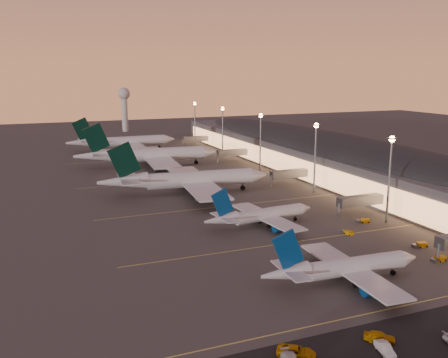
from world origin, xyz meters
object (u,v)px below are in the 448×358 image
baggage_tug_b (420,245)px  airliner_wide_near (186,180)px  service_van_b (379,337)px  service_van_c (385,349)px  baggage_tug_a (439,259)px  baggage_tug_c (363,221)px  airliner_narrow_south (343,268)px  airliner_wide_far (122,142)px  airliner_narrow_north (260,215)px  radar_tower (124,102)px  airliner_wide_mid (148,155)px  baggage_tug_d (348,232)px  service_van_f (296,352)px

baggage_tug_b → airliner_wide_near: bearing=122.8°
service_van_b → service_van_c: size_ratio=1.03×
airliner_wide_near → baggage_tug_a: bearing=-62.5°
baggage_tug_c → service_van_c: service_van_c is taller
airliner_narrow_south → airliner_wide_far: 199.28m
airliner_narrow_north → baggage_tug_b: airliner_narrow_north is taller
radar_tower → baggage_tug_a: size_ratio=7.92×
airliner_wide_mid → service_van_c: (-3.62, -171.13, -4.73)m
service_van_b → airliner_wide_far: bearing=39.4°
airliner_narrow_south → airliner_wide_mid: size_ratio=0.56×
service_van_b → baggage_tug_b: bearing=-10.8°
airliner_wide_mid → baggage_tug_a: 148.24m
airliner_narrow_south → service_van_b: (-8.15, -22.00, -2.58)m
airliner_narrow_north → airliner_wide_far: airliner_wide_far is taller
airliner_wide_near → service_van_c: bearing=-86.3°
airliner_narrow_north → airliner_wide_mid: 103.86m
airliner_narrow_north → baggage_tug_d: 24.90m
baggage_tug_d → baggage_tug_b: bearing=24.7°
radar_tower → baggage_tug_b: 282.03m
baggage_tug_d → service_van_b: size_ratio=0.74×
airliner_narrow_south → baggage_tug_a: (28.65, 1.79, -2.91)m
service_van_c → baggage_tug_a: bearing=49.1°
baggage_tug_a → baggage_tug_d: size_ratio=1.09×
airliner_narrow_south → airliner_wide_near: bearing=97.2°
airliner_wide_mid → baggage_tug_d: bearing=-72.3°
baggage_tug_a → baggage_tug_c: 32.39m
service_van_b → service_van_f: bearing=124.8°
airliner_wide_mid → baggage_tug_d: (26.97, -119.04, -5.06)m
airliner_narrow_north → baggage_tug_b: 43.50m
airliner_wide_mid → service_van_f: bearing=-90.9°
airliner_narrow_south → airliner_wide_far: size_ratio=0.61×
airliner_narrow_south → service_van_b: size_ratio=7.33×
baggage_tug_c → airliner_wide_near: bearing=148.7°
airliner_narrow_south → radar_tower: bearing=90.9°
service_van_b → baggage_tug_a: bearing=-17.6°
airliner_wide_near → baggage_tug_b: 85.88m
airliner_wide_mid → service_van_b: bearing=-85.7°
airliner_narrow_north → baggage_tug_a: size_ratio=8.72×
service_van_c → airliner_wide_far: bearing=103.5°
airliner_narrow_south → airliner_wide_near: 88.29m
baggage_tug_c → baggage_tug_a: bearing=-71.8°
baggage_tug_a → airliner_narrow_south: bearing=177.8°
service_van_f → service_van_c: bearing=-69.9°
airliner_wide_mid → airliner_wide_far: 53.35m
service_van_f → baggage_tug_c: bearing=-6.4°
airliner_narrow_south → baggage_tug_b: (31.80, 11.13, -2.92)m
airliner_wide_far → service_van_b: airliner_wide_far is taller
airliner_narrow_north → baggage_tug_b: bearing=-51.2°
airliner_narrow_south → baggage_tug_b: airliner_narrow_south is taller
airliner_narrow_north → radar_tower: 250.34m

